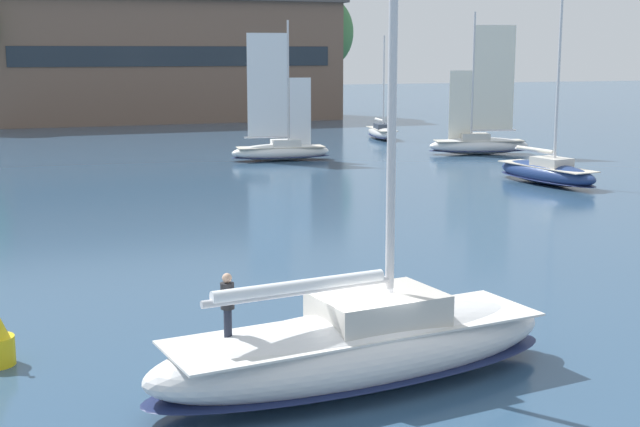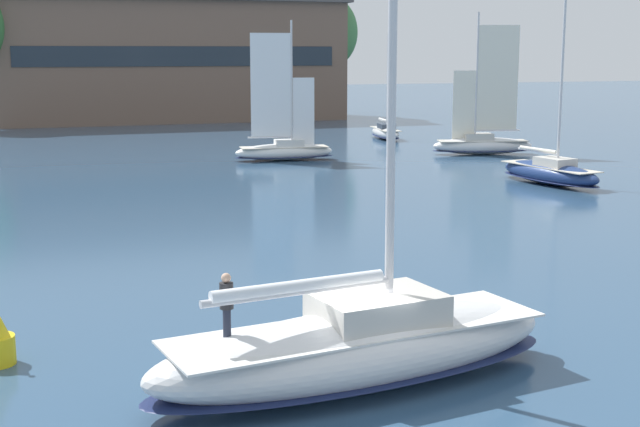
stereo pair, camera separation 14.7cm
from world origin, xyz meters
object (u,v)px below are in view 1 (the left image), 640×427
sailboat_moored_near_marina (479,143)px  sailboat_moored_far_slip (281,149)px  tree_shore_left (324,33)px  sailboat_moored_outer_mooring (382,132)px  sailboat_main (359,345)px  sailboat_moored_mid_channel (547,172)px

sailboat_moored_near_marina → sailboat_moored_far_slip: 17.12m
tree_shore_left → sailboat_moored_near_marina: size_ratio=1.33×
sailboat_moored_outer_mooring → sailboat_main: bearing=-113.9°
sailboat_main → tree_shore_left: bearing=70.8°
sailboat_moored_near_marina → sailboat_moored_mid_channel: size_ratio=0.99×
sailboat_moored_mid_channel → sailboat_moored_outer_mooring: sailboat_moored_mid_channel is taller
sailboat_main → sailboat_moored_near_marina: 54.42m
sailboat_main → sailboat_moored_far_slip: sailboat_main is taller
sailboat_moored_near_marina → sailboat_moored_outer_mooring: bearing=98.8°
tree_shore_left → sailboat_moored_outer_mooring: tree_shore_left is taller
sailboat_moored_mid_channel → sailboat_moored_outer_mooring: bearing=86.4°
sailboat_moored_near_marina → sailboat_moored_far_slip: bearing=175.2°
tree_shore_left → sailboat_moored_mid_channel: size_ratio=1.31×
sailboat_moored_near_marina → sailboat_moored_outer_mooring: 15.41m
sailboat_moored_far_slip → sailboat_moored_near_marina: bearing=-4.8°
tree_shore_left → sailboat_moored_outer_mooring: (-4.72, -30.12, -10.31)m
tree_shore_left → sailboat_moored_mid_channel: tree_shore_left is taller
tree_shore_left → sailboat_moored_far_slip: 49.06m
sailboat_moored_near_marina → sailboat_moored_far_slip: (-17.06, 1.44, -0.05)m
sailboat_moored_far_slip → sailboat_main: bearing=-104.6°
sailboat_moored_outer_mooring → sailboat_moored_far_slip: bearing=-136.8°
sailboat_moored_near_marina → sailboat_moored_far_slip: size_ratio=1.07×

